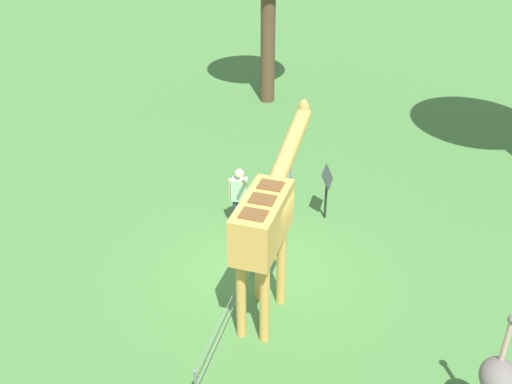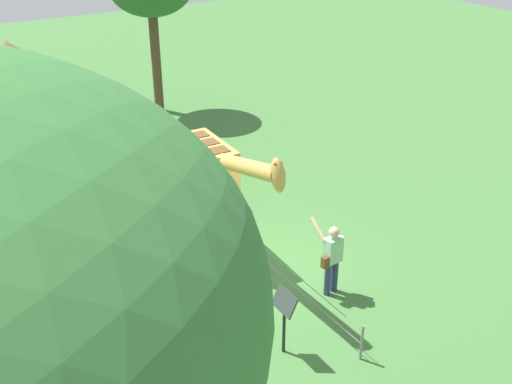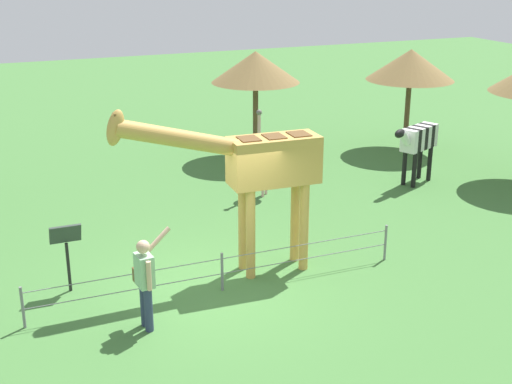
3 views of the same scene
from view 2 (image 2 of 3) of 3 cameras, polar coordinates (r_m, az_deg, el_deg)
ground_plane at (r=13.90m, az=-0.21°, el=-7.05°), size 60.00×60.00×0.00m
giraffe at (r=13.33m, az=-3.77°, el=1.97°), size 3.99×0.77×3.45m
visitor at (r=12.75m, az=7.02°, el=-5.89°), size 0.67×0.58×1.67m
zebra at (r=18.12m, az=-22.51°, el=3.45°), size 1.76×1.03×1.66m
ostrich at (r=14.30m, az=-21.69°, el=-2.60°), size 0.70×0.56×2.25m
shade_hut_near at (r=20.58m, az=-21.87°, el=11.45°), size 2.83×2.83×3.42m
info_sign at (r=11.16m, az=2.64°, el=-10.81°), size 0.56×0.21×1.32m
wire_fence at (r=13.72m, az=0.15°, el=-5.52°), size 7.05×0.05×0.75m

